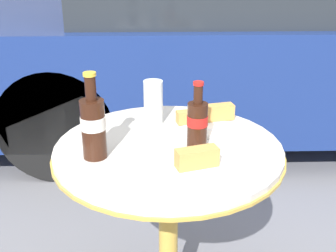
{
  "coord_description": "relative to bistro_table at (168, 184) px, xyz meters",
  "views": [
    {
      "loc": [
        -0.04,
        -1.18,
        1.29
      ],
      "look_at": [
        0.0,
        0.04,
        0.77
      ],
      "focal_mm": 45.0,
      "sensor_mm": 36.0,
      "label": 1
    }
  ],
  "objects": [
    {
      "name": "bistro_table",
      "position": [
        0.0,
        0.0,
        0.0
      ],
      "size": [
        0.72,
        0.72,
        0.72
      ],
      "color": "gold",
      "rests_on": "ground_plane"
    },
    {
      "name": "lunch_plate_far",
      "position": [
        0.13,
        0.16,
        0.16
      ],
      "size": [
        0.25,
        0.25,
        0.07
      ],
      "color": "white",
      "rests_on": "bistro_table"
    },
    {
      "name": "lunch_plate_near",
      "position": [
        0.07,
        -0.17,
        0.15
      ],
      "size": [
        0.22,
        0.22,
        0.07
      ],
      "color": "white",
      "rests_on": "bistro_table"
    },
    {
      "name": "parked_car",
      "position": [
        0.72,
        1.85,
        0.06
      ],
      "size": [
        4.47,
        1.68,
        1.34
      ],
      "color": "navy",
      "rests_on": "ground_plane"
    },
    {
      "name": "cola_bottle_left",
      "position": [
        -0.22,
        -0.07,
        0.24
      ],
      "size": [
        0.07,
        0.07,
        0.26
      ],
      "color": "#33190F",
      "rests_on": "bistro_table"
    },
    {
      "name": "cola_bottle_right",
      "position": [
        0.09,
        -0.01,
        0.22
      ],
      "size": [
        0.06,
        0.06,
        0.21
      ],
      "color": "#33190F",
      "rests_on": "bistro_table"
    },
    {
      "name": "drinking_glass",
      "position": [
        -0.05,
        0.18,
        0.21
      ],
      "size": [
        0.07,
        0.07,
        0.15
      ],
      "color": "silver",
      "rests_on": "bistro_table"
    }
  ]
}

